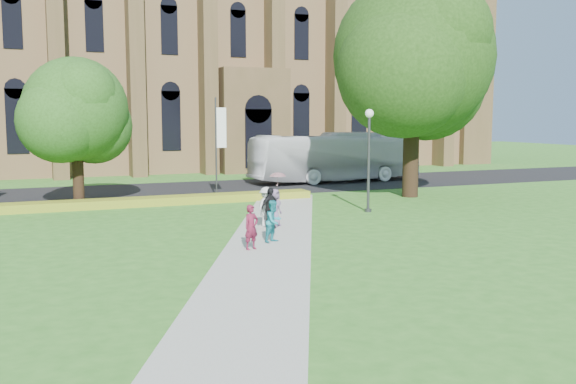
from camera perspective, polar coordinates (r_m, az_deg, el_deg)
name	(u,v)px	position (r m, az deg, el deg)	size (l,w,h in m)	color
ground	(280,247)	(24.16, -0.73, -4.87)	(160.00, 160.00, 0.00)	#306D20
road	(167,190)	(43.15, -10.70, 0.14)	(160.00, 10.00, 0.02)	black
footpath	(270,241)	(25.07, -1.59, -4.40)	(3.20, 30.00, 0.04)	#B2B2A8
flower_hedge	(157,201)	(36.11, -11.56, -0.79)	(18.00, 1.40, 0.45)	gold
cathedral	(223,33)	(65.01, -5.81, 13.85)	(52.60, 18.25, 28.00)	brown
streetlamp	(369,148)	(32.85, 7.20, 3.94)	(0.44, 0.44, 5.24)	#38383D
large_tree	(413,57)	(39.69, 11.05, 11.66)	(9.60, 9.60, 13.20)	#332114
street_tree_1	(76,110)	(36.57, -18.35, 6.95)	(5.60, 5.60, 8.05)	#332114
banner_pole_0	(218,141)	(38.77, -6.26, 4.50)	(0.70, 0.10, 6.00)	#38383D
tour_coach	(335,157)	(47.99, 4.23, 3.10)	(3.08, 13.16, 3.66)	silver
pedestrian_0	(251,227)	(23.34, -3.28, -3.14)	(0.60, 0.39, 1.64)	maroon
pedestrian_1	(274,221)	(24.69, -1.28, -2.61)	(0.79, 0.61, 1.62)	teal
pedestrian_2	(266,207)	(28.25, -1.96, -1.31)	(1.13, 0.65, 1.74)	#BDBDBD
pedestrian_3	(270,208)	(27.68, -1.62, -1.44)	(1.04, 0.43, 1.78)	black
pedestrian_4	(275,208)	(28.22, -1.19, -1.41)	(0.81, 0.53, 1.65)	slate
parasol	(278,182)	(28.24, -0.93, 0.94)	(0.72, 0.72, 0.64)	#CC9091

